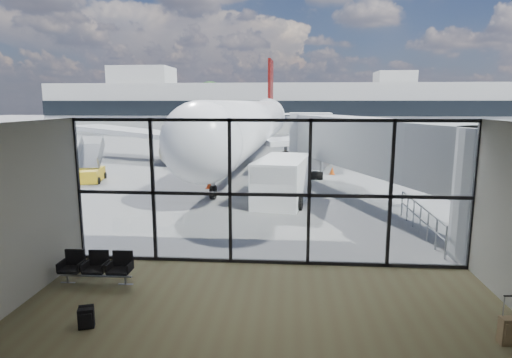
# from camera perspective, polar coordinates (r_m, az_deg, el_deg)

# --- Properties ---
(ground) EXTENTS (220.00, 220.00, 0.00)m
(ground) POSITION_cam_1_polar(r_m,az_deg,el_deg) (52.90, 3.79, 4.80)
(ground) COLOR slate
(ground) RESTS_ON ground
(lounge_shell) EXTENTS (12.02, 8.01, 4.51)m
(lounge_shell) POSITION_cam_1_polar(r_m,az_deg,el_deg) (8.22, 0.25, -6.12)
(lounge_shell) COLOR brown
(lounge_shell) RESTS_ON ground
(glass_curtain_wall) EXTENTS (12.10, 0.12, 4.50)m
(glass_curtain_wall) POSITION_cam_1_polar(r_m,az_deg,el_deg) (12.96, 1.79, -1.88)
(glass_curtain_wall) COLOR white
(glass_curtain_wall) RESTS_ON ground
(jet_bridge) EXTENTS (8.00, 16.50, 4.33)m
(jet_bridge) POSITION_cam_1_polar(r_m,az_deg,el_deg) (20.33, 16.72, 3.56)
(jet_bridge) COLOR #959899
(jet_bridge) RESTS_ON ground
(apron_railing) EXTENTS (0.06, 5.46, 1.11)m
(apron_railing) POSITION_cam_1_polar(r_m,az_deg,el_deg) (17.45, 21.08, -4.56)
(apron_railing) COLOR gray
(apron_railing) RESTS_ON ground
(far_terminal) EXTENTS (80.00, 12.20, 11.00)m
(far_terminal) POSITION_cam_1_polar(r_m,az_deg,el_deg) (74.65, 3.57, 9.61)
(far_terminal) COLOR #B6B6B1
(far_terminal) RESTS_ON ground
(tree_0) EXTENTS (4.95, 4.95, 7.12)m
(tree_0) POSITION_cam_1_polar(r_m,az_deg,el_deg) (96.15, -24.21, 9.12)
(tree_0) COLOR #382619
(tree_0) RESTS_ON ground
(tree_1) EXTENTS (5.61, 5.61, 8.07)m
(tree_1) POSITION_cam_1_polar(r_m,az_deg,el_deg) (93.46, -20.95, 9.72)
(tree_1) COLOR #382619
(tree_1) RESTS_ON ground
(tree_2) EXTENTS (6.27, 6.27, 9.03)m
(tree_2) POSITION_cam_1_polar(r_m,az_deg,el_deg) (91.08, -17.51, 10.31)
(tree_2) COLOR #382619
(tree_2) RESTS_ON ground
(tree_3) EXTENTS (4.95, 4.95, 7.12)m
(tree_3) POSITION_cam_1_polar(r_m,az_deg,el_deg) (89.04, -13.83, 9.70)
(tree_3) COLOR #382619
(tree_3) RESTS_ON ground
(tree_4) EXTENTS (5.61, 5.61, 8.07)m
(tree_4) POSITION_cam_1_polar(r_m,az_deg,el_deg) (87.37, -10.04, 10.24)
(tree_4) COLOR #382619
(tree_4) RESTS_ON ground
(tree_5) EXTENTS (6.27, 6.27, 9.03)m
(tree_5) POSITION_cam_1_polar(r_m,az_deg,el_deg) (86.09, -6.12, 10.75)
(tree_5) COLOR #382619
(tree_5) RESTS_ON ground
(seating_row) EXTENTS (2.01, 0.58, 0.89)m
(seating_row) POSITION_cam_1_polar(r_m,az_deg,el_deg) (12.89, -20.41, -10.75)
(seating_row) COLOR gray
(seating_row) RESTS_ON ground
(backpack) EXTENTS (0.39, 0.38, 0.50)m
(backpack) POSITION_cam_1_polar(r_m,az_deg,el_deg) (10.66, -21.71, -16.82)
(backpack) COLOR black
(backpack) RESTS_ON ground
(suitcase) EXTENTS (0.39, 0.30, 1.04)m
(suitcase) POSITION_cam_1_polar(r_m,az_deg,el_deg) (10.71, 30.72, -17.02)
(suitcase) COLOR olive
(suitcase) RESTS_ON ground
(airliner) EXTENTS (33.73, 39.08, 10.06)m
(airliner) POSITION_cam_1_polar(r_m,az_deg,el_deg) (36.58, -0.53, 7.23)
(airliner) COLOR white
(airliner) RESTS_ON ground
(service_van) EXTENTS (3.12, 5.37, 2.20)m
(service_van) POSITION_cam_1_polar(r_m,az_deg,el_deg) (21.48, 3.49, -0.08)
(service_van) COLOR white
(service_van) RESTS_ON ground
(belt_loader) EXTENTS (2.13, 3.96, 1.74)m
(belt_loader) POSITION_cam_1_polar(r_m,az_deg,el_deg) (37.41, -3.80, 3.46)
(belt_loader) COLOR black
(belt_loader) RESTS_ON ground
(mobile_stairs) EXTENTS (2.18, 3.41, 2.23)m
(mobile_stairs) POSITION_cam_1_polar(r_m,az_deg,el_deg) (29.15, -21.36, 0.76)
(mobile_stairs) COLOR gold
(mobile_stairs) RESTS_ON ground
(traffic_cone_a) EXTENTS (0.46, 0.46, 0.66)m
(traffic_cone_a) POSITION_cam_1_polar(r_m,az_deg,el_deg) (25.09, -6.16, -0.53)
(traffic_cone_a) COLOR red
(traffic_cone_a) RESTS_ON ground
(traffic_cone_c) EXTENTS (0.38, 0.38, 0.54)m
(traffic_cone_c) POSITION_cam_1_polar(r_m,az_deg,el_deg) (30.19, 10.12, 1.08)
(traffic_cone_c) COLOR #D64C0B
(traffic_cone_c) RESTS_ON ground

